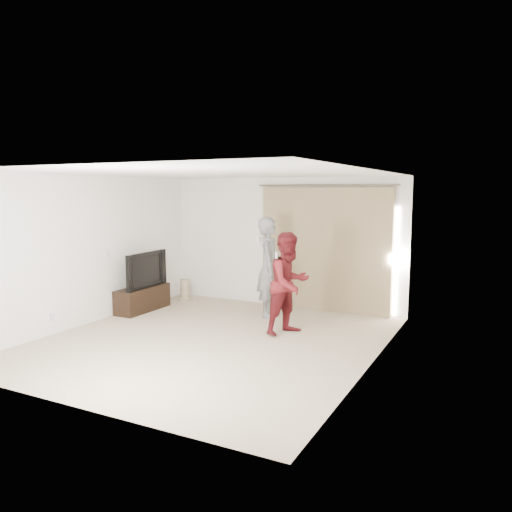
# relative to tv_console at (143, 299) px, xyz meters

# --- Properties ---
(floor) EXTENTS (5.50, 5.50, 0.00)m
(floor) POSITION_rel_tv_console_xyz_m (2.27, -1.08, -0.23)
(floor) COLOR #BEAA8E
(floor) RESTS_ON ground
(wall_back) EXTENTS (5.00, 0.04, 2.60)m
(wall_back) POSITION_rel_tv_console_xyz_m (2.27, 1.67, 1.07)
(wall_back) COLOR white
(wall_back) RESTS_ON ground
(wall_left) EXTENTS (0.04, 5.50, 2.60)m
(wall_left) POSITION_rel_tv_console_xyz_m (-0.23, -1.08, 1.06)
(wall_left) COLOR white
(wall_left) RESTS_ON ground
(ceiling) EXTENTS (5.00, 5.50, 0.01)m
(ceiling) POSITION_rel_tv_console_xyz_m (2.27, -1.08, 2.37)
(ceiling) COLOR white
(ceiling) RESTS_ON wall_back
(curtain) EXTENTS (2.80, 0.11, 2.46)m
(curtain) POSITION_rel_tv_console_xyz_m (3.18, 1.60, 0.97)
(curtain) COLOR tan
(curtain) RESTS_ON ground
(tv_console) EXTENTS (0.42, 1.22, 0.47)m
(tv_console) POSITION_rel_tv_console_xyz_m (0.00, 0.00, 0.00)
(tv_console) COLOR black
(tv_console) RESTS_ON ground
(tv) EXTENTS (0.21, 1.20, 0.69)m
(tv) POSITION_rel_tv_console_xyz_m (0.00, 0.00, 0.58)
(tv) COLOR black
(tv) RESTS_ON tv_console
(scratching_post) EXTENTS (0.33, 0.33, 0.44)m
(scratching_post) POSITION_rel_tv_console_xyz_m (0.17, 1.19, -0.06)
(scratching_post) COLOR tan
(scratching_post) RESTS_ON ground
(person_man) EXTENTS (0.63, 0.78, 1.85)m
(person_man) POSITION_rel_tv_console_xyz_m (2.40, 0.74, 0.69)
(person_man) COLOR slate
(person_man) RESTS_ON ground
(person_woman) EXTENTS (0.91, 1.00, 1.67)m
(person_woman) POSITION_rel_tv_console_xyz_m (3.18, -0.16, 0.60)
(person_woman) COLOR maroon
(person_woman) RESTS_ON ground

